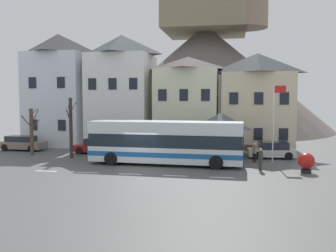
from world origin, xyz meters
TOP-DOWN VIEW (x-y plane):
  - ground_plane at (0.00, -0.00)m, footprint 40.00×60.00m
  - townhouse_00 at (-11.61, 11.61)m, footprint 6.08×5.29m
  - townhouse_01 at (-4.80, 12.05)m, footprint 6.15×6.17m
  - townhouse_02 at (2.10, 12.11)m, footprint 6.06×6.29m
  - townhouse_03 at (8.90, 11.59)m, footprint 6.66×5.25m
  - hilltop_castle at (2.23, 34.81)m, footprint 39.31×39.31m
  - transit_bus at (1.66, 1.99)m, footprint 11.61×3.03m
  - bus_shelter at (5.64, 5.88)m, footprint 3.60×3.60m
  - parked_car_00 at (9.87, 6.43)m, footprint 3.96×2.12m
  - parked_car_01 at (-5.32, 6.49)m, footprint 4.33×2.15m
  - parked_car_02 at (-13.31, 7.16)m, footprint 4.38×2.02m
  - pedestrian_00 at (8.55, 0.74)m, footprint 0.31×0.34m
  - pedestrian_01 at (7.38, 3.67)m, footprint 0.28×0.36m
  - pedestrian_02 at (8.33, 4.11)m, footprint 0.31×0.30m
  - public_bench at (7.51, 7.84)m, footprint 1.69×0.48m
  - flagpole at (9.83, 4.45)m, footprint 0.95×0.10m
  - harbour_buoy at (11.52, 0.51)m, footprint 1.12×1.12m
  - bare_tree_00 at (-10.83, 4.62)m, footprint 1.04×1.95m
  - bare_tree_01 at (-6.70, 3.66)m, footprint 0.87×1.92m

SIDE VIEW (x-z plane):
  - ground_plane at x=0.00m, z-range -0.06..0.00m
  - public_bench at x=7.51m, z-range 0.04..0.91m
  - parked_car_00 at x=9.87m, z-range -0.02..1.35m
  - parked_car_01 at x=-5.32m, z-range -0.02..1.36m
  - parked_car_02 at x=-13.31m, z-range -0.02..1.38m
  - harbour_buoy at x=11.52m, z-range 0.07..1.44m
  - pedestrian_01 at x=7.38m, z-range 0.02..1.66m
  - pedestrian_00 at x=8.55m, z-range 0.07..1.65m
  - pedestrian_02 at x=8.33m, z-range 0.13..1.65m
  - transit_bus at x=1.66m, z-range 0.02..3.29m
  - bare_tree_00 at x=-10.83m, z-range 0.08..4.18m
  - bare_tree_01 at x=-6.70m, z-range 0.08..5.12m
  - bus_shelter at x=5.64m, z-range 1.18..4.98m
  - flagpole at x=9.83m, z-range 0.53..6.58m
  - townhouse_02 at x=2.10m, z-range 0.00..9.16m
  - townhouse_03 at x=8.90m, z-range 0.00..9.30m
  - townhouse_01 at x=-4.80m, z-range 0.00..11.50m
  - townhouse_00 at x=-11.61m, z-range 0.00..11.72m
  - hilltop_castle at x=2.23m, z-range -3.38..21.08m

